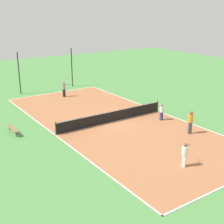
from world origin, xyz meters
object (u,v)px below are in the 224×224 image
object	(u,v)px
player_near_white	(185,153)
fence_post_back_left	(19,73)
tennis_ball_far_baseline	(140,184)
tennis_ball_near_net	(130,176)
player_far_white	(162,111)
tennis_net	(112,116)
fence_post_back_right	(72,68)
bench	(13,129)
tennis_ball_left_sideline	(92,87)
player_baseline_gray	(64,88)
player_center_orange	(190,120)

from	to	relation	value
player_near_white	fence_post_back_left	xyz separation A→B (m)	(-2.44, 22.59, 1.46)
tennis_ball_far_baseline	fence_post_back_left	size ratio (longest dim) A/B	0.01
tennis_ball_far_baseline	tennis_ball_near_net	bearing A→B (deg)	83.08
player_far_white	tennis_ball_near_net	size ratio (longest dim) A/B	20.99
tennis_net	fence_post_back_right	bearing A→B (deg)	76.40
bench	fence_post_back_left	bearing A→B (deg)	-21.46
tennis_ball_far_baseline	tennis_ball_left_sideline	bearing A→B (deg)	65.82
player_baseline_gray	tennis_ball_far_baseline	distance (m)	19.43
player_center_orange	tennis_ball_far_baseline	distance (m)	8.73
player_center_orange	player_near_white	bearing A→B (deg)	57.51
player_center_orange	player_baseline_gray	bearing A→B (deg)	-59.40
tennis_net	tennis_ball_left_sideline	xyz separation A→B (m)	(4.90, 11.53, -0.48)
bench	player_center_orange	world-z (taller)	player_center_orange
player_near_white	fence_post_back_right	distance (m)	23.01
bench	tennis_net	bearing A→B (deg)	-105.62
player_near_white	player_baseline_gray	xyz separation A→B (m)	(1.08, 18.65, 0.10)
player_center_orange	tennis_ball_near_net	world-z (taller)	player_center_orange
fence_post_back_left	bench	bearing A→B (deg)	-111.46
bench	fence_post_back_right	size ratio (longest dim) A/B	0.42
tennis_ball_near_net	fence_post_back_right	world-z (taller)	fence_post_back_right
fence_post_back_left	player_baseline_gray	bearing A→B (deg)	-48.20
tennis_ball_near_net	player_baseline_gray	bearing A→B (deg)	75.75
tennis_ball_near_net	tennis_ball_left_sideline	bearing A→B (deg)	64.97
player_baseline_gray	fence_post_back_right	size ratio (longest dim) A/B	0.36
player_near_white	fence_post_back_left	world-z (taller)	fence_post_back_left
tennis_net	player_far_white	world-z (taller)	player_far_white
player_near_white	player_far_white	xyz separation A→B (m)	(4.64, 7.01, -0.07)
tennis_ball_far_baseline	fence_post_back_left	world-z (taller)	fence_post_back_left
tennis_net	player_far_white	size ratio (longest dim) A/B	7.28
player_far_white	fence_post_back_left	world-z (taller)	fence_post_back_left
bench	player_near_white	xyz separation A→B (m)	(6.92, -11.18, 0.50)
tennis_ball_near_net	fence_post_back_left	size ratio (longest dim) A/B	0.01
tennis_net	fence_post_back_right	xyz separation A→B (m)	(3.29, 13.58, 1.82)
player_center_orange	fence_post_back_right	bearing A→B (deg)	-70.87
tennis_ball_far_baseline	tennis_ball_near_net	distance (m)	1.08
tennis_net	player_baseline_gray	bearing A→B (deg)	88.62
tennis_ball_far_baseline	fence_post_back_right	xyz separation A→B (m)	(7.70, 22.78, 2.30)
tennis_ball_left_sideline	tennis_ball_near_net	xyz separation A→B (m)	(-9.18, -19.66, 0.00)
player_center_orange	tennis_net	bearing A→B (deg)	-39.47
bench	player_baseline_gray	world-z (taller)	player_baseline_gray
player_far_white	tennis_ball_far_baseline	distance (m)	10.94
player_center_orange	tennis_ball_far_baseline	bearing A→B (deg)	43.58
fence_post_back_left	tennis_ball_left_sideline	bearing A→B (deg)	-14.07
tennis_ball_left_sideline	tennis_ball_near_net	distance (m)	21.70
tennis_ball_far_baseline	tennis_ball_near_net	xyz separation A→B (m)	(0.13, 1.07, 0.00)
bench	player_far_white	world-z (taller)	player_far_white
tennis_ball_left_sideline	tennis_ball_far_baseline	bearing A→B (deg)	-114.18
player_near_white	player_far_white	size ratio (longest dim) A/B	1.08
fence_post_back_right	player_baseline_gray	bearing A→B (deg)	-127.80
player_center_orange	player_baseline_gray	world-z (taller)	player_center_orange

